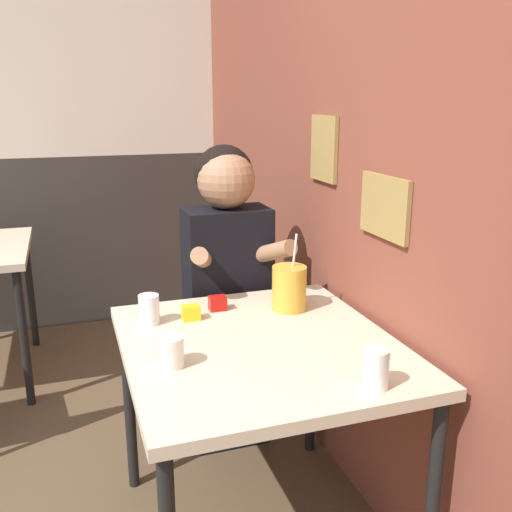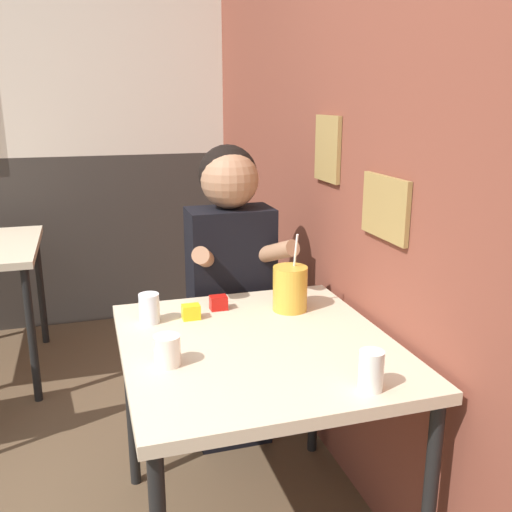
{
  "view_description": "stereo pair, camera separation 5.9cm",
  "coord_description": "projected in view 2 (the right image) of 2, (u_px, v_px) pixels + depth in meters",
  "views": [
    {
      "loc": [
        0.24,
        -1.11,
        1.45
      ],
      "look_at": [
        0.82,
        0.61,
        0.95
      ],
      "focal_mm": 40.0,
      "sensor_mm": 36.0,
      "label": 1
    },
    {
      "loc": [
        0.3,
        -1.13,
        1.45
      ],
      "look_at": [
        0.82,
        0.61,
        0.95
      ],
      "focal_mm": 40.0,
      "sensor_mm": 36.0,
      "label": 2
    }
  ],
  "objects": [
    {
      "name": "glass_center",
      "position": [
        371.0,
        370.0,
        1.46
      ],
      "size": [
        0.07,
        0.07,
        0.11
      ],
      "color": "silver",
      "rests_on": "main_table"
    },
    {
      "name": "glass_near_pitcher",
      "position": [
        149.0,
        308.0,
        1.9
      ],
      "size": [
        0.07,
        0.07,
        0.1
      ],
      "color": "silver",
      "rests_on": "main_table"
    },
    {
      "name": "condiment_ketchup",
      "position": [
        219.0,
        303.0,
        2.02
      ],
      "size": [
        0.06,
        0.04,
        0.05
      ],
      "color": "#B7140F",
      "rests_on": "main_table"
    },
    {
      "name": "cocktail_pitcher",
      "position": [
        290.0,
        288.0,
        2.0
      ],
      "size": [
        0.12,
        0.12,
        0.28
      ],
      "color": "gold",
      "rests_on": "main_table"
    },
    {
      "name": "condiment_mustard",
      "position": [
        191.0,
        312.0,
        1.93
      ],
      "size": [
        0.06,
        0.04,
        0.05
      ],
      "color": "yellow",
      "rests_on": "main_table"
    },
    {
      "name": "person_seated",
      "position": [
        231.0,
        287.0,
        2.35
      ],
      "size": [
        0.42,
        0.42,
        1.28
      ],
      "color": "black",
      "rests_on": "ground_plane"
    },
    {
      "name": "main_table",
      "position": [
        258.0,
        362.0,
        1.78
      ],
      "size": [
        0.82,
        0.91,
        0.72
      ],
      "color": "beige",
      "rests_on": "ground_plane"
    },
    {
      "name": "brick_wall_right",
      "position": [
        299.0,
        121.0,
        2.54
      ],
      "size": [
        0.08,
        4.63,
        2.7
      ],
      "color": "brown",
      "rests_on": "ground_plane"
    },
    {
      "name": "back_wall",
      "position": [
        24.0,
        114.0,
        3.43
      ],
      "size": [
        5.42,
        0.09,
        2.7
      ],
      "color": "beige",
      "rests_on": "ground_plane"
    },
    {
      "name": "glass_far_side",
      "position": [
        167.0,
        350.0,
        1.59
      ],
      "size": [
        0.08,
        0.08,
        0.09
      ],
      "color": "silver",
      "rests_on": "main_table"
    }
  ]
}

